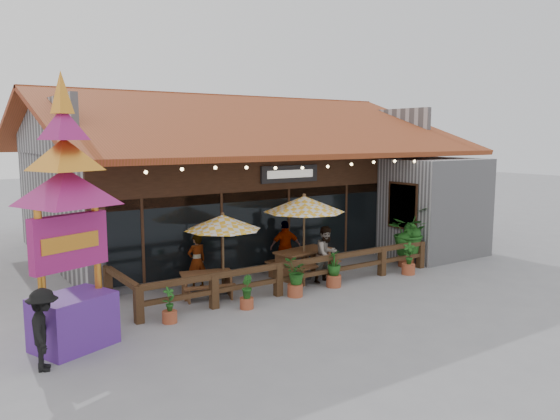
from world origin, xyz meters
TOP-DOWN VIEW (x-y plane):
  - ground at (0.00, 0.00)m, footprint 100.00×100.00m
  - restaurant_building at (0.26, 6.61)m, footprint 15.50×14.73m
  - patio_railing at (-2.25, -0.27)m, footprint 10.00×2.60m
  - umbrella_left at (-3.61, 0.62)m, footprint 2.73×2.73m
  - umbrella_right at (-0.81, 0.58)m, footprint 2.96×2.96m
  - picnic_table_left at (-4.17, 0.57)m, footprint 1.70×1.56m
  - picnic_table_right at (-0.72, 0.73)m, footprint 2.07×1.86m
  - thai_sign_tower at (-8.15, -1.18)m, footprint 2.94×2.94m
  - tropical_plant at (3.08, -0.08)m, footprint 1.93×1.94m
  - diner_a at (-4.01, 1.53)m, footprint 0.61×0.43m
  - diner_b at (-0.48, -0.13)m, footprint 0.93×0.78m
  - diner_c at (-0.91, 1.43)m, footprint 1.10×0.73m
  - pedestrian at (-8.89, -2.03)m, footprint 0.83×1.14m
  - planter_a at (-5.88, -0.88)m, footprint 0.36×0.36m
  - planter_b at (-3.81, -0.99)m, footprint 0.36×0.38m
  - planter_c at (-2.15, -0.82)m, footprint 0.82×0.78m
  - planter_d at (-0.63, -0.66)m, footprint 0.57×0.57m
  - planter_e at (2.31, -0.88)m, footprint 0.43×0.45m

SIDE VIEW (x-z plane):
  - ground at x=0.00m, z-range 0.00..0.00m
  - planter_a at x=-5.88m, z-range -0.07..0.81m
  - planter_b at x=-3.81m, z-range -0.04..0.83m
  - planter_e at x=2.31m, z-range -0.08..0.96m
  - picnic_table_left at x=-4.17m, z-range 0.12..0.80m
  - planter_d at x=-0.63m, z-range -0.02..1.06m
  - planter_c at x=-2.15m, z-range 0.07..1.12m
  - picnic_table_right at x=-0.72m, z-range 0.15..1.04m
  - patio_railing at x=-2.25m, z-range 0.15..1.07m
  - pedestrian at x=-8.89m, z-range 0.00..1.59m
  - diner_a at x=-4.01m, z-range 0.00..1.60m
  - diner_b at x=-0.48m, z-range 0.00..1.72m
  - diner_c at x=-0.91m, z-range 0.00..1.74m
  - tropical_plant at x=3.08m, z-range 0.15..2.18m
  - umbrella_left at x=-3.61m, z-range 0.86..3.17m
  - restaurant_building at x=0.26m, z-range -0.84..5.25m
  - umbrella_right at x=-0.81m, z-range 1.00..3.68m
  - thai_sign_tower at x=-8.15m, z-range 0.17..6.31m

